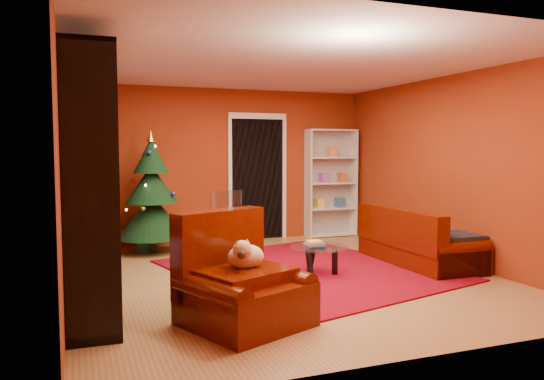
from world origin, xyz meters
name	(u,v)px	position (x,y,z in m)	size (l,w,h in m)	color
floor	(283,279)	(0.00, 0.00, -0.03)	(5.00, 5.50, 0.05)	olive
ceiling	(284,62)	(0.00, 0.00, 2.62)	(5.00, 5.50, 0.05)	silver
wall_back	(224,165)	(0.00, 2.77, 1.30)	(5.00, 0.05, 2.60)	maroon
wall_left	(61,176)	(-2.52, 0.00, 1.30)	(0.05, 5.50, 2.60)	maroon
wall_right	(452,169)	(2.52, 0.00, 1.30)	(0.05, 5.50, 2.60)	maroon
doorway	(258,179)	(0.60, 2.73, 1.05)	(1.06, 0.60, 2.16)	black
rug	(307,270)	(0.40, 0.19, 0.01)	(2.91, 3.39, 0.02)	maroon
media_unit	(87,182)	(-2.27, -0.05, 1.23)	(0.49, 3.20, 2.45)	black
christmas_tree	(152,193)	(-1.30, 2.15, 0.91)	(1.05, 1.05, 1.87)	black
gift_box_teal	(147,241)	(-1.36, 2.32, 0.15)	(0.30, 0.30, 0.30)	#19817C
gift_box_green	(216,240)	(-0.33, 2.06, 0.14)	(0.28, 0.28, 0.28)	#2D6A2A
gift_box_red	(183,244)	(-0.86, 2.05, 0.12)	(0.24, 0.24, 0.24)	#A12514
white_bookshelf	(331,183)	(1.95, 2.57, 0.96)	(0.92, 0.33, 1.98)	white
armchair	(245,280)	(-0.99, -1.56, 0.41)	(1.05, 1.05, 0.82)	#440C01
dog	(246,257)	(-0.96, -1.50, 0.61)	(0.40, 0.30, 0.27)	beige
sofa	(419,235)	(2.02, 0.02, 0.40)	(1.85, 0.83, 0.80)	#440C01
coffee_table	(319,261)	(0.43, -0.11, 0.19)	(0.73, 0.73, 0.46)	gray
acrylic_chair	(232,231)	(-0.38, 0.95, 0.45)	(0.46, 0.50, 0.90)	#66605B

